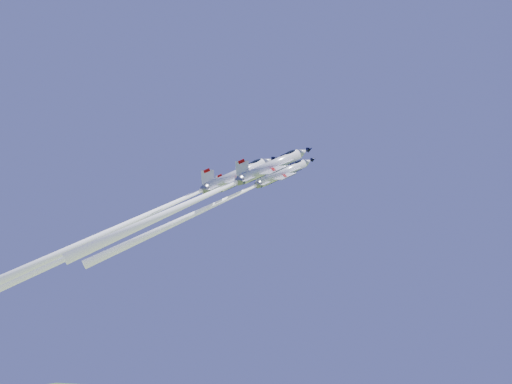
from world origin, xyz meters
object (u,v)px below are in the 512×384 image
(jet_lead, at_px, (217,204))
(jet_slot, at_px, (120,227))
(jet_left, at_px, (152,219))
(jet_right, at_px, (207,195))

(jet_lead, bearing_deg, jet_slot, -79.77)
(jet_left, height_order, jet_slot, jet_left)
(jet_right, distance_m, jet_slot, 16.79)
(jet_right, xyz_separation_m, jet_slot, (-14.48, -6.05, -5.97))
(jet_slot, bearing_deg, jet_lead, 100.23)
(jet_slot, bearing_deg, jet_right, 63.58)
(jet_right, relative_size, jet_slot, 0.67)
(jet_slot, bearing_deg, jet_left, 129.62)
(jet_lead, relative_size, jet_right, 1.06)
(jet_lead, height_order, jet_slot, jet_lead)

